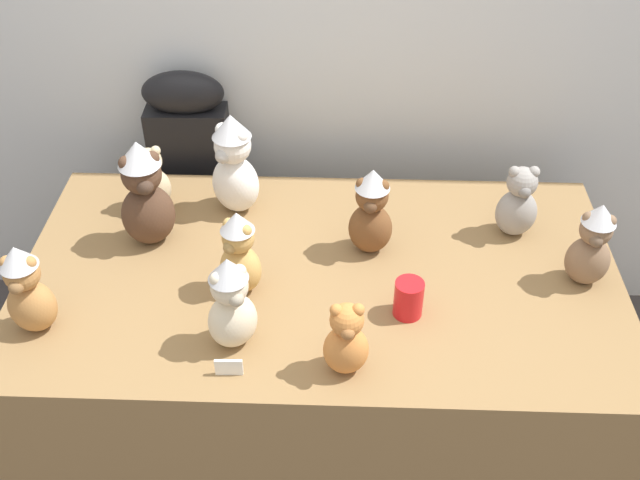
{
  "coord_description": "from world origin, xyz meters",
  "views": [
    {
      "loc": [
        0.06,
        -1.39,
        2.16
      ],
      "look_at": [
        0.0,
        0.25,
        0.82
      ],
      "focal_mm": 42.27,
      "sensor_mm": 36.0,
      "label": 1
    }
  ],
  "objects_px": {
    "display_table": "(320,354)",
    "teddy_bear_ash": "(518,203)",
    "teddy_bear_sand": "(152,180)",
    "teddy_bear_mocha": "(592,245)",
    "teddy_bear_chestnut": "(371,212)",
    "teddy_bear_snow": "(234,165)",
    "party_cup_red": "(408,298)",
    "teddy_bear_caramel": "(27,291)",
    "teddy_bear_cream": "(231,304)",
    "teddy_bear_cocoa": "(145,195)",
    "teddy_bear_honey": "(239,253)",
    "instrument_case": "(196,197)",
    "teddy_bear_ginger": "(346,340)"
  },
  "relations": [
    {
      "from": "teddy_bear_chestnut",
      "to": "teddy_bear_caramel",
      "type": "relative_size",
      "value": 1.03
    },
    {
      "from": "display_table",
      "to": "party_cup_red",
      "type": "bearing_deg",
      "value": -33.41
    },
    {
      "from": "teddy_bear_sand",
      "to": "teddy_bear_mocha",
      "type": "bearing_deg",
      "value": -33.96
    },
    {
      "from": "teddy_bear_cocoa",
      "to": "teddy_bear_sand",
      "type": "bearing_deg",
      "value": 76.39
    },
    {
      "from": "teddy_bear_snow",
      "to": "teddy_bear_cocoa",
      "type": "bearing_deg",
      "value": -114.22
    },
    {
      "from": "teddy_bear_chestnut",
      "to": "teddy_bear_cream",
      "type": "height_order",
      "value": "same"
    },
    {
      "from": "teddy_bear_cocoa",
      "to": "teddy_bear_caramel",
      "type": "relative_size",
      "value": 1.26
    },
    {
      "from": "display_table",
      "to": "teddy_bear_mocha",
      "type": "distance_m",
      "value": 0.9
    },
    {
      "from": "teddy_bear_cream",
      "to": "teddy_bear_chestnut",
      "type": "bearing_deg",
      "value": 16.95
    },
    {
      "from": "display_table",
      "to": "teddy_bear_sand",
      "type": "relative_size",
      "value": 7.83
    },
    {
      "from": "display_table",
      "to": "teddy_bear_honey",
      "type": "relative_size",
      "value": 6.51
    },
    {
      "from": "teddy_bear_caramel",
      "to": "teddy_bear_honey",
      "type": "xyz_separation_m",
      "value": [
        0.53,
        0.18,
        -0.0
      ]
    },
    {
      "from": "display_table",
      "to": "teddy_bear_snow",
      "type": "distance_m",
      "value": 0.66
    },
    {
      "from": "teddy_bear_cocoa",
      "to": "teddy_bear_chestnut",
      "type": "bearing_deg",
      "value": -23.94
    },
    {
      "from": "teddy_bear_caramel",
      "to": "teddy_bear_snow",
      "type": "bearing_deg",
      "value": 51.74
    },
    {
      "from": "teddy_bear_mocha",
      "to": "party_cup_red",
      "type": "distance_m",
      "value": 0.54
    },
    {
      "from": "teddy_bear_ash",
      "to": "teddy_bear_sand",
      "type": "bearing_deg",
      "value": 173.46
    },
    {
      "from": "teddy_bear_ginger",
      "to": "teddy_bear_caramel",
      "type": "height_order",
      "value": "teddy_bear_caramel"
    },
    {
      "from": "teddy_bear_cocoa",
      "to": "teddy_bear_honey",
      "type": "height_order",
      "value": "teddy_bear_cocoa"
    },
    {
      "from": "teddy_bear_snow",
      "to": "teddy_bear_cream",
      "type": "bearing_deg",
      "value": -53.72
    },
    {
      "from": "teddy_bear_honey",
      "to": "teddy_bear_sand",
      "type": "bearing_deg",
      "value": 160.05
    },
    {
      "from": "display_table",
      "to": "teddy_bear_chestnut",
      "type": "relative_size",
      "value": 6.08
    },
    {
      "from": "display_table",
      "to": "teddy_bear_sand",
      "type": "bearing_deg",
      "value": 151.05
    },
    {
      "from": "display_table",
      "to": "teddy_bear_cream",
      "type": "bearing_deg",
      "value": -126.69
    },
    {
      "from": "teddy_bear_chestnut",
      "to": "teddy_bear_snow",
      "type": "bearing_deg",
      "value": 162.9
    },
    {
      "from": "instrument_case",
      "to": "teddy_bear_caramel",
      "type": "xyz_separation_m",
      "value": [
        -0.26,
        -0.87,
        0.32
      ]
    },
    {
      "from": "instrument_case",
      "to": "teddy_bear_ginger",
      "type": "relative_size",
      "value": 4.61
    },
    {
      "from": "instrument_case",
      "to": "teddy_bear_cocoa",
      "type": "relative_size",
      "value": 2.92
    },
    {
      "from": "teddy_bear_ash",
      "to": "teddy_bear_cream",
      "type": "bearing_deg",
      "value": -150.27
    },
    {
      "from": "teddy_bear_ginger",
      "to": "teddy_bear_chestnut",
      "type": "height_order",
      "value": "teddy_bear_chestnut"
    },
    {
      "from": "teddy_bear_ash",
      "to": "teddy_bear_caramel",
      "type": "bearing_deg",
      "value": -162.79
    },
    {
      "from": "teddy_bear_snow",
      "to": "teddy_bear_cocoa",
      "type": "distance_m",
      "value": 0.3
    },
    {
      "from": "party_cup_red",
      "to": "display_table",
      "type": "bearing_deg",
      "value": 146.59
    },
    {
      "from": "party_cup_red",
      "to": "teddy_bear_honey",
      "type": "bearing_deg",
      "value": 169.77
    },
    {
      "from": "teddy_bear_caramel",
      "to": "party_cup_red",
      "type": "relative_size",
      "value": 2.53
    },
    {
      "from": "teddy_bear_honey",
      "to": "teddy_bear_snow",
      "type": "bearing_deg",
      "value": 128.31
    },
    {
      "from": "instrument_case",
      "to": "teddy_bear_honey",
      "type": "relative_size",
      "value": 3.83
    },
    {
      "from": "teddy_bear_sand",
      "to": "teddy_bear_chestnut",
      "type": "height_order",
      "value": "teddy_bear_chestnut"
    },
    {
      "from": "teddy_bear_chestnut",
      "to": "teddy_bear_snow",
      "type": "height_order",
      "value": "teddy_bear_snow"
    },
    {
      "from": "teddy_bear_caramel",
      "to": "teddy_bear_mocha",
      "type": "xyz_separation_m",
      "value": [
        1.5,
        0.24,
        -0.0
      ]
    },
    {
      "from": "teddy_bear_caramel",
      "to": "teddy_bear_cream",
      "type": "xyz_separation_m",
      "value": [
        0.53,
        -0.03,
        0.0
      ]
    },
    {
      "from": "teddy_bear_cocoa",
      "to": "teddy_bear_honey",
      "type": "xyz_separation_m",
      "value": [
        0.3,
        -0.21,
        -0.04
      ]
    },
    {
      "from": "display_table",
      "to": "teddy_bear_ash",
      "type": "bearing_deg",
      "value": 19.25
    },
    {
      "from": "teddy_bear_snow",
      "to": "teddy_bear_cream",
      "type": "distance_m",
      "value": 0.59
    },
    {
      "from": "teddy_bear_snow",
      "to": "teddy_bear_cocoa",
      "type": "height_order",
      "value": "teddy_bear_cocoa"
    },
    {
      "from": "teddy_bear_cocoa",
      "to": "teddy_bear_mocha",
      "type": "xyz_separation_m",
      "value": [
        1.27,
        -0.14,
        -0.04
      ]
    },
    {
      "from": "teddy_bear_sand",
      "to": "teddy_bear_cream",
      "type": "bearing_deg",
      "value": -81.1
    },
    {
      "from": "teddy_bear_caramel",
      "to": "teddy_bear_mocha",
      "type": "bearing_deg",
      "value": 11.1
    },
    {
      "from": "teddy_bear_snow",
      "to": "party_cup_red",
      "type": "distance_m",
      "value": 0.71
    },
    {
      "from": "display_table",
      "to": "party_cup_red",
      "type": "distance_m",
      "value": 0.5
    }
  ]
}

